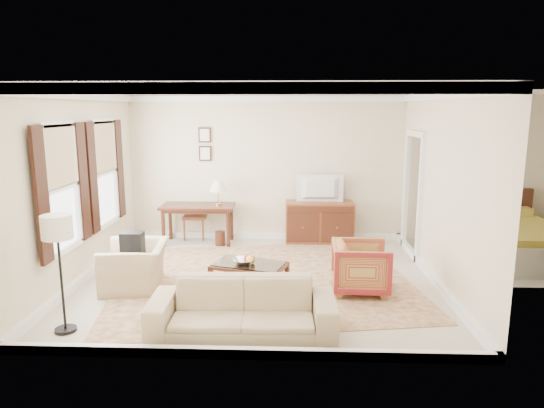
# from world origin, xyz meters

# --- Properties ---
(room_shell) EXTENTS (5.51, 5.01, 2.91)m
(room_shell) POSITION_xyz_m (0.00, 0.00, 2.47)
(room_shell) COLOR beige
(room_shell) RESTS_ON ground
(annex_bedroom) EXTENTS (3.00, 2.70, 2.90)m
(annex_bedroom) POSITION_xyz_m (4.49, 1.15, 0.34)
(annex_bedroom) COLOR beige
(annex_bedroom) RESTS_ON ground
(window_front) EXTENTS (0.12, 1.56, 1.80)m
(window_front) POSITION_xyz_m (-2.70, -0.70, 1.55)
(window_front) COLOR #CCB284
(window_front) RESTS_ON room_shell
(window_rear) EXTENTS (0.12, 1.56, 1.80)m
(window_rear) POSITION_xyz_m (-2.70, 0.90, 1.55)
(window_rear) COLOR #CCB284
(window_rear) RESTS_ON room_shell
(doorway) EXTENTS (0.10, 1.12, 2.25)m
(doorway) POSITION_xyz_m (2.71, 1.50, 1.08)
(doorway) COLOR white
(doorway) RESTS_ON room_shell
(rug) EXTENTS (5.03, 4.50, 0.01)m
(rug) POSITION_xyz_m (0.06, -0.02, 0.01)
(rug) COLOR maroon
(rug) RESTS_ON room_shell
(writing_desk) EXTENTS (1.42, 0.71, 0.78)m
(writing_desk) POSITION_xyz_m (-1.33, 2.05, 0.67)
(writing_desk) COLOR #3D1C11
(writing_desk) RESTS_ON room_shell
(desk_chair) EXTENTS (0.53, 0.53, 1.05)m
(desk_chair) POSITION_xyz_m (-1.46, 2.40, 0.53)
(desk_chair) COLOR brown
(desk_chair) RESTS_ON room_shell
(desk_lamp) EXTENTS (0.32, 0.32, 0.50)m
(desk_lamp) POSITION_xyz_m (-0.92, 2.05, 1.03)
(desk_lamp) COLOR silver
(desk_lamp) RESTS_ON writing_desk
(framed_prints) EXTENTS (0.25, 0.04, 0.68)m
(framed_prints) POSITION_xyz_m (-1.23, 2.47, 1.94)
(framed_prints) COLOR #3D1C11
(framed_prints) RESTS_ON room_shell
(sideboard) EXTENTS (1.34, 0.51, 0.82)m
(sideboard) POSITION_xyz_m (1.07, 2.21, 0.41)
(sideboard) COLOR brown
(sideboard) RESTS_ON room_shell
(tv) EXTENTS (0.88, 0.51, 0.12)m
(tv) POSITION_xyz_m (1.07, 2.19, 1.27)
(tv) COLOR black
(tv) RESTS_ON sideboard
(coffee_table) EXTENTS (1.17, 0.89, 0.44)m
(coffee_table) POSITION_xyz_m (-0.10, -0.54, 0.34)
(coffee_table) COLOR #3D1C11
(coffee_table) RESTS_ON room_shell
(fruit_bowl) EXTENTS (0.42, 0.42, 0.10)m
(fruit_bowl) POSITION_xyz_m (-0.18, -0.57, 0.49)
(fruit_bowl) COLOR silver
(fruit_bowl) RESTS_ON coffee_table
(book_a) EXTENTS (0.28, 0.13, 0.38)m
(book_a) POSITION_xyz_m (-0.23, -0.53, 0.17)
(book_a) COLOR brown
(book_a) RESTS_ON coffee_table
(book_b) EXTENTS (0.27, 0.11, 0.38)m
(book_b) POSITION_xyz_m (0.11, -0.63, 0.17)
(book_b) COLOR brown
(book_b) RESTS_ON coffee_table
(striped_armchair) EXTENTS (0.77, 0.82, 0.82)m
(striped_armchair) POSITION_xyz_m (1.52, -0.46, 0.41)
(striped_armchair) COLOR maroon
(striped_armchair) RESTS_ON room_shell
(club_armchair) EXTENTS (0.78, 1.10, 0.90)m
(club_armchair) POSITION_xyz_m (-1.82, -0.41, 0.45)
(club_armchair) COLOR tan
(club_armchair) RESTS_ON room_shell
(backpack) EXTENTS (0.32, 0.38, 0.40)m
(backpack) POSITION_xyz_m (-1.84, -0.41, 0.69)
(backpack) COLOR black
(backpack) RESTS_ON club_armchair
(sofa) EXTENTS (2.21, 0.70, 0.86)m
(sofa) POSITION_xyz_m (-0.06, -1.88, 0.43)
(sofa) COLOR tan
(sofa) RESTS_ON room_shell
(floor_lamp) EXTENTS (0.35, 0.35, 1.43)m
(floor_lamp) POSITION_xyz_m (-2.21, -1.90, 1.19)
(floor_lamp) COLOR black
(floor_lamp) RESTS_ON room_shell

